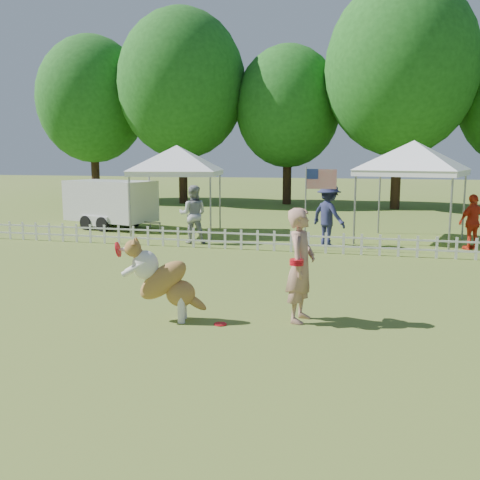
# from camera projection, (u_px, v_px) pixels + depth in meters

# --- Properties ---
(ground) EXTENTS (120.00, 120.00, 0.00)m
(ground) POSITION_uv_depth(u_px,v_px,m) (238.00, 325.00, 8.81)
(ground) COLOR #4F6C22
(ground) RESTS_ON ground
(picket_fence) EXTENTS (22.00, 0.08, 0.60)m
(picket_fence) POSITION_uv_depth(u_px,v_px,m) (300.00, 242.00, 15.45)
(picket_fence) COLOR silver
(picket_fence) RESTS_ON ground
(handler) EXTENTS (0.55, 0.76, 1.92)m
(handler) POSITION_uv_depth(u_px,v_px,m) (301.00, 265.00, 8.90)
(handler) COLOR #AA7A66
(handler) RESTS_ON ground
(dog) EXTENTS (1.42, 0.74, 1.40)m
(dog) POSITION_uv_depth(u_px,v_px,m) (164.00, 280.00, 8.96)
(dog) COLOR brown
(dog) RESTS_ON ground
(frisbee_on_turf) EXTENTS (0.28, 0.28, 0.02)m
(frisbee_on_turf) POSITION_uv_depth(u_px,v_px,m) (220.00, 324.00, 8.83)
(frisbee_on_turf) COLOR red
(frisbee_on_turf) RESTS_ON ground
(canopy_tent_left) EXTENTS (3.45, 3.45, 3.08)m
(canopy_tent_left) POSITION_uv_depth(u_px,v_px,m) (178.00, 191.00, 19.15)
(canopy_tent_left) COLOR white
(canopy_tent_left) RESTS_ON ground
(canopy_tent_right) EXTENTS (3.78, 3.78, 3.18)m
(canopy_tent_right) POSITION_uv_depth(u_px,v_px,m) (412.00, 193.00, 17.19)
(canopy_tent_right) COLOR white
(canopy_tent_right) RESTS_ON ground
(cargo_trailer) EXTENTS (4.61, 2.99, 1.87)m
(cargo_trailer) POSITION_uv_depth(u_px,v_px,m) (111.00, 204.00, 20.56)
(cargo_trailer) COLOR silver
(cargo_trailer) RESTS_ON ground
(flag_pole) EXTENTS (0.94, 0.19, 2.44)m
(flag_pole) POSITION_uv_depth(u_px,v_px,m) (305.00, 209.00, 15.63)
(flag_pole) COLOR gray
(flag_pole) RESTS_ON ground
(spectator_a) EXTENTS (1.02, 0.87, 1.85)m
(spectator_a) POSITION_uv_depth(u_px,v_px,m) (193.00, 214.00, 16.99)
(spectator_a) COLOR #9A9B9F
(spectator_a) RESTS_ON ground
(spectator_b) EXTENTS (1.42, 1.34, 1.93)m
(spectator_b) POSITION_uv_depth(u_px,v_px,m) (329.00, 215.00, 16.41)
(spectator_b) COLOR #222548
(spectator_b) RESTS_ON ground
(spectator_c) EXTENTS (1.03, 0.87, 1.65)m
(spectator_c) POSITION_uv_depth(u_px,v_px,m) (473.00, 222.00, 15.81)
(spectator_c) COLOR red
(spectator_c) RESTS_ON ground
(tree_far_left) EXTENTS (6.60, 6.60, 11.00)m
(tree_far_left) POSITION_uv_depth(u_px,v_px,m) (93.00, 111.00, 32.71)
(tree_far_left) COLOR #194E16
(tree_far_left) RESTS_ON ground
(tree_left) EXTENTS (7.40, 7.40, 12.00)m
(tree_left) POSITION_uv_depth(u_px,v_px,m) (182.00, 99.00, 30.66)
(tree_left) COLOR #194E16
(tree_left) RESTS_ON ground
(tree_center_left) EXTENTS (6.00, 6.00, 9.80)m
(tree_center_left) POSITION_uv_depth(u_px,v_px,m) (288.00, 118.00, 30.30)
(tree_center_left) COLOR #194E16
(tree_center_left) RESTS_ON ground
(tree_center_right) EXTENTS (7.60, 7.60, 12.60)m
(tree_center_right) POSITION_uv_depth(u_px,v_px,m) (400.00, 86.00, 27.16)
(tree_center_right) COLOR #194E16
(tree_center_right) RESTS_ON ground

